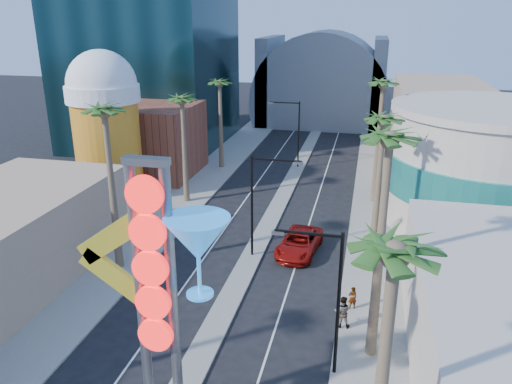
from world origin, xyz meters
name	(u,v)px	position (x,y,z in m)	size (l,w,h in m)	color
sidewalk_west	(199,185)	(-9.50, 35.00, 0.07)	(5.00, 100.00, 0.15)	gray
sidewalk_east	(378,199)	(9.50, 35.00, 0.07)	(5.00, 100.00, 0.15)	gray
median	(290,183)	(0.00, 38.00, 0.07)	(1.60, 84.00, 0.15)	gray
brick_filler_west	(152,140)	(-16.00, 38.00, 4.00)	(10.00, 10.00, 8.00)	brown
filler_east	(438,126)	(16.00, 48.00, 5.00)	(10.00, 20.00, 10.00)	tan
beer_mug	(106,120)	(-17.00, 30.00, 7.84)	(7.00, 7.00, 14.50)	orange
turquoise_building	(487,169)	(18.00, 30.00, 5.25)	(16.60, 16.60, 10.60)	beige
canopy	(323,97)	(0.00, 72.00, 4.31)	(22.00, 16.00, 22.00)	slate
neon_sign	(174,284)	(0.82, 2.96, 7.31)	(6.53, 2.60, 12.55)	gray
streetlight_0	(259,197)	(0.55, 20.00, 4.88)	(3.79, 0.25, 8.00)	black
streetlight_1	(294,128)	(-0.55, 44.00, 4.88)	(3.79, 0.25, 8.00)	black
streetlight_2	(329,291)	(6.72, 8.00, 4.83)	(3.45, 0.25, 8.00)	black
palm_1	(105,122)	(-9.00, 16.00, 10.82)	(2.40, 2.40, 12.70)	brown
palm_2	(182,106)	(-9.00, 30.00, 9.48)	(2.40, 2.40, 11.20)	brown
palm_3	(220,89)	(-9.00, 42.00, 9.48)	(2.40, 2.40, 11.20)	brown
palm_4	(393,275)	(9.00, 0.00, 10.38)	(2.40, 2.40, 12.20)	brown
palm_5	(388,156)	(9.00, 10.00, 11.27)	(2.40, 2.40, 13.20)	brown
palm_6	(383,129)	(9.00, 22.00, 9.93)	(2.40, 2.40, 11.70)	brown
palm_7	(383,92)	(9.00, 34.00, 10.82)	(2.40, 2.40, 12.70)	brown
red_pickup	(299,243)	(3.42, 21.42, 0.83)	(2.74, 5.94, 1.65)	#99100B
pedestrian_a	(352,298)	(7.81, 14.16, 0.91)	(0.55, 0.36, 1.52)	gray
pedestrian_b	(342,312)	(7.30, 12.10, 1.14)	(0.96, 0.75, 1.98)	gray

